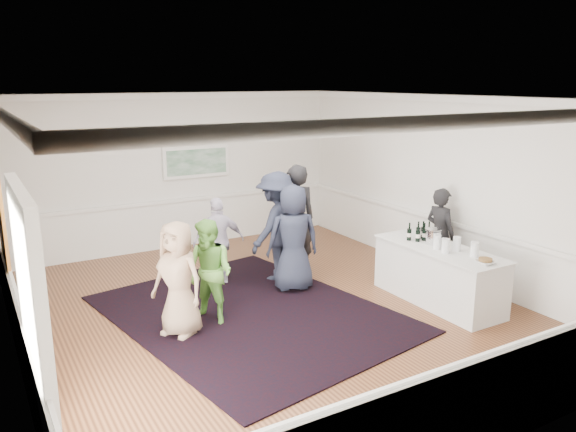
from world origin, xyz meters
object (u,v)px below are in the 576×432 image
guest_navy (293,238)px  guest_dark_a (277,226)px  guest_lilac (219,241)px  nut_bowl (485,261)px  bartender (440,235)px  ice_bucket (433,237)px  guest_tan (178,279)px  guest_dark_b (296,220)px  serving_table (438,275)px  guest_green (210,272)px

guest_navy → guest_dark_a: bearing=-76.1°
guest_lilac → nut_bowl: size_ratio=5.93×
guest_dark_a → guest_navy: (-0.02, -0.60, -0.06)m
bartender → ice_bucket: bartender is taller
guest_tan → guest_dark_b: bearing=85.0°
guest_navy → bartender: bearing=175.3°
guest_dark_b → ice_bucket: bearing=132.5°
serving_table → ice_bucket: ice_bucket is taller
serving_table → ice_bucket: size_ratio=8.54×
serving_table → guest_tan: 4.05m
serving_table → guest_lilac: 3.67m
nut_bowl → guest_green: bearing=149.5°
guest_lilac → guest_dark_b: (1.43, -0.18, 0.24)m
guest_dark_b → guest_dark_a: bearing=25.5°
guest_green → nut_bowl: 3.93m
guest_dark_a → guest_navy: guest_dark_a is taller
guest_lilac → guest_dark_a: (0.97, -0.29, 0.20)m
guest_tan → nut_bowl: 4.32m
serving_table → guest_tan: guest_tan is taller
guest_lilac → nut_bowl: (2.63, -3.41, 0.18)m
guest_tan → guest_dark_a: guest_dark_a is taller
guest_tan → guest_dark_b: 3.05m
serving_table → guest_dark_a: bearing=127.0°
bartender → guest_navy: size_ratio=0.92×
guest_navy → ice_bucket: size_ratio=6.88×
guest_green → guest_dark_b: bearing=88.6°
guest_tan → guest_lilac: size_ratio=1.07×
guest_green → ice_bucket: size_ratio=5.88×
guest_navy → serving_table: bearing=151.5°
guest_navy → nut_bowl: size_ratio=6.99×
bartender → guest_dark_a: (-2.42, 1.49, 0.13)m
guest_tan → bartender: bearing=55.2°
guest_green → nut_bowl: guest_green is taller
bartender → guest_dark_b: size_ratio=0.83×
bartender → guest_tan: (-4.67, 0.20, -0.02)m
guest_green → guest_dark_a: (1.73, 1.13, 0.19)m
nut_bowl → guest_dark_b: bearing=110.4°
guest_tan → guest_navy: 2.34m
guest_dark_b → ice_bucket: guest_dark_b is taller
guest_green → guest_lilac: 1.61m
serving_table → guest_dark_b: 2.70m
guest_lilac → ice_bucket: 3.56m
guest_lilac → serving_table: bearing=144.8°
guest_dark_a → ice_bucket: (1.73, -2.01, 0.06)m
guest_green → guest_lilac: size_ratio=1.01×
guest_dark_b → serving_table: bearing=129.2°
bartender → ice_bucket: 0.89m
bartender → guest_lilac: size_ratio=1.09×
guest_tan → ice_bucket: 4.05m
guest_navy → guest_lilac: bearing=-27.6°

